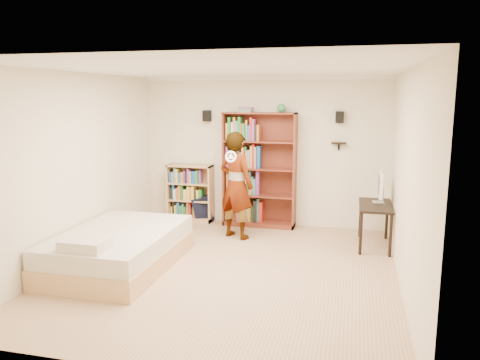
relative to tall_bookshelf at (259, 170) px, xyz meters
The scene contains 14 objects.
ground 2.53m from the tall_bookshelf, 89.12° to the right, with size 4.50×5.00×0.01m, color tan.
room_shell 2.42m from the tall_bookshelf, 89.12° to the right, with size 4.52×5.02×2.71m.
crown_molding 2.83m from the tall_bookshelf, 89.12° to the right, with size 4.50×5.00×0.06m.
speaker_left 1.40m from the tall_bookshelf, behind, with size 0.14×0.12×0.20m, color black.
speaker_right 1.69m from the tall_bookshelf, ahead, with size 0.14×0.12×0.20m, color black.
wall_shelf 1.48m from the tall_bookshelf, ahead, with size 0.25×0.16×0.03m, color black.
tall_bookshelf is the anchor object (origin of this frame).
low_bookshelf 1.44m from the tall_bookshelf, behind, with size 0.86×0.32×1.08m, color tan, non-canonical shape.
computer_desk 2.26m from the tall_bookshelf, 20.57° to the right, with size 0.50×1.00×0.68m, color black, non-canonical shape.
imac 2.15m from the tall_bookshelf, 16.63° to the right, with size 0.10×0.49×0.49m, color white, non-canonical shape.
daybed 3.02m from the tall_bookshelf, 120.32° to the right, with size 1.42×2.19×0.65m, color beige, non-canonical shape.
person 0.85m from the tall_bookshelf, 105.99° to the right, with size 0.65×0.43×1.79m, color black.
wii_wheel 1.23m from the tall_bookshelf, 101.46° to the right, with size 0.19×0.19×0.03m, color white.
navy_bag 1.36m from the tall_bookshelf, behind, with size 0.37×0.24×0.49m, color black, non-canonical shape.
Camera 1 is at (1.61, -5.90, 2.36)m, focal length 35.00 mm.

